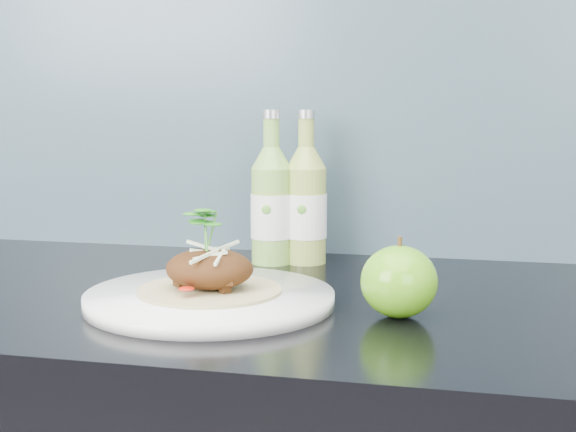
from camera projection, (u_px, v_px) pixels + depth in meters
name	position (u px, v px, depth m)	size (l,w,h in m)	color
subway_backsplash	(329.00, 27.00, 1.23)	(4.00, 0.02, 0.70)	#6A92A8
dinner_plate	(210.00, 298.00, 0.94)	(0.37, 0.37, 0.02)	white
pork_taco	(209.00, 267.00, 0.93)	(0.17, 0.17, 0.10)	tan
green_apple	(399.00, 282.00, 0.88)	(0.09, 0.09, 0.09)	#35900F
cider_bottle_left	(272.00, 206.00, 1.18)	(0.08, 0.08, 0.23)	#7EB34A
cider_bottle_right	(306.00, 205.00, 1.18)	(0.08, 0.08, 0.23)	#98AF49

